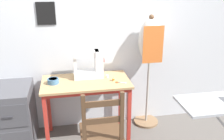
% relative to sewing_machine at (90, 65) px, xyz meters
% --- Properties ---
extents(wall_back, '(10.00, 0.06, 2.55)m').
position_rel_sewing_machine_xyz_m(wall_back, '(-0.06, 0.22, 0.38)').
color(wall_back, silver).
rests_on(wall_back, ground_plane).
extents(sewing_table, '(0.98, 0.54, 0.74)m').
position_rel_sewing_machine_xyz_m(sewing_table, '(-0.06, -0.12, -0.26)').
color(sewing_table, tan).
rests_on(sewing_table, ground_plane).
extents(sewing_machine, '(0.35, 0.17, 0.34)m').
position_rel_sewing_machine_xyz_m(sewing_machine, '(0.00, 0.00, 0.00)').
color(sewing_machine, white).
rests_on(sewing_machine, sewing_table).
extents(fabric_bowl, '(0.12, 0.12, 0.06)m').
position_rel_sewing_machine_xyz_m(fabric_bowl, '(-0.42, -0.12, -0.12)').
color(fabric_bowl, teal).
rests_on(fabric_bowl, sewing_table).
extents(scissors, '(0.12, 0.07, 0.01)m').
position_rel_sewing_machine_xyz_m(scissors, '(0.29, -0.23, -0.15)').
color(scissors, silver).
rests_on(scissors, sewing_table).
extents(thread_spool_near_machine, '(0.03, 0.03, 0.03)m').
position_rel_sewing_machine_xyz_m(thread_spool_near_machine, '(0.19, -0.05, -0.13)').
color(thread_spool_near_machine, silver).
rests_on(thread_spool_near_machine, sewing_table).
extents(thread_spool_mid_table, '(0.03, 0.03, 0.03)m').
position_rel_sewing_machine_xyz_m(thread_spool_mid_table, '(0.24, -0.16, -0.13)').
color(thread_spool_mid_table, orange).
rests_on(thread_spool_mid_table, sewing_table).
extents(wooden_chair, '(0.40, 0.38, 0.90)m').
position_rel_sewing_machine_xyz_m(wooden_chair, '(0.03, -0.67, -0.48)').
color(wooden_chair, '#513823').
rests_on(wooden_chair, ground_plane).
extents(filing_cabinet, '(0.41, 0.57, 0.71)m').
position_rel_sewing_machine_xyz_m(filing_cabinet, '(-0.88, -0.08, -0.54)').
color(filing_cabinet, '#4C4C51').
rests_on(filing_cabinet, ground_plane).
extents(dress_form, '(0.32, 0.32, 1.43)m').
position_rel_sewing_machine_xyz_m(dress_form, '(0.73, 0.07, 0.13)').
color(dress_form, '#846647').
rests_on(dress_form, ground_plane).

